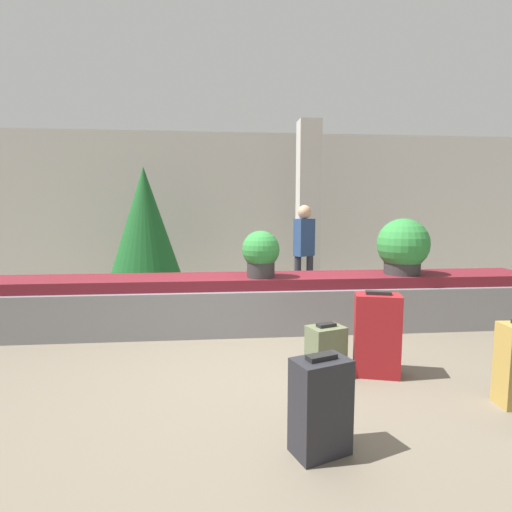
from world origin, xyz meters
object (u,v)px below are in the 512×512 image
at_px(suitcase_4, 377,335).
at_px(decorated_tree, 145,226).
at_px(suitcase_1, 326,351).
at_px(suitcase_3, 321,406).
at_px(pillar, 308,205).
at_px(potted_plant_1, 403,247).
at_px(potted_plant_0, 261,253).
at_px(traveler_0, 304,245).

height_order(suitcase_4, decorated_tree, decorated_tree).
xyz_separation_m(suitcase_1, suitcase_3, (-0.35, -1.15, 0.07)).
height_order(pillar, potted_plant_1, pillar).
relative_size(pillar, suitcase_4, 4.11).
xyz_separation_m(suitcase_1, potted_plant_1, (1.41, 1.49, 0.80)).
xyz_separation_m(suitcase_3, decorated_tree, (-1.92, 5.00, 0.92)).
bearing_deg(suitcase_4, suitcase_1, -168.67).
xyz_separation_m(potted_plant_0, decorated_tree, (-1.82, 2.44, 0.25)).
distance_m(potted_plant_1, traveler_0, 1.75).
relative_size(suitcase_1, traveler_0, 0.31).
bearing_deg(traveler_0, suitcase_3, -132.84).
bearing_deg(pillar, suitcase_4, -94.26).
bearing_deg(suitcase_3, potted_plant_0, 72.26).
distance_m(suitcase_1, suitcase_4, 0.49).
bearing_deg(potted_plant_1, traveler_0, 123.93).
bearing_deg(traveler_0, suitcase_1, -130.38).
bearing_deg(potted_plant_0, suitcase_1, -72.62).
distance_m(suitcase_3, decorated_tree, 5.43).
distance_m(pillar, suitcase_3, 5.66).
xyz_separation_m(potted_plant_0, potted_plant_1, (1.85, 0.07, 0.06)).
bearing_deg(potted_plant_0, suitcase_3, -87.84).
height_order(traveler_0, decorated_tree, decorated_tree).
bearing_deg(suitcase_1, potted_plant_0, 88.45).
distance_m(suitcase_4, potted_plant_1, 1.91).
height_order(suitcase_4, potted_plant_0, potted_plant_0).
relative_size(suitcase_1, suitcase_3, 0.77).
bearing_deg(suitcase_1, pillar, 60.65).
relative_size(pillar, potted_plant_0, 5.55).
distance_m(suitcase_3, potted_plant_0, 2.65).
bearing_deg(suitcase_1, traveler_0, 62.79).
xyz_separation_m(suitcase_3, potted_plant_0, (-0.10, 2.56, 0.67)).
height_order(pillar, suitcase_3, pillar).
bearing_deg(potted_plant_0, traveler_0, 60.24).
distance_m(pillar, traveler_0, 1.51).
xyz_separation_m(traveler_0, decorated_tree, (-2.69, 0.91, 0.29)).
relative_size(suitcase_1, decorated_tree, 0.21).
bearing_deg(decorated_tree, pillar, 7.30).
xyz_separation_m(suitcase_4, potted_plant_1, (0.94, 1.52, 0.65)).
xyz_separation_m(suitcase_1, potted_plant_0, (-0.44, 1.42, 0.74)).
bearing_deg(suitcase_1, suitcase_4, -23.34).
xyz_separation_m(potted_plant_0, traveler_0, (0.87, 1.52, -0.04)).
distance_m(suitcase_1, traveler_0, 3.05).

